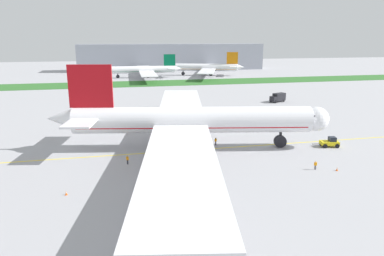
% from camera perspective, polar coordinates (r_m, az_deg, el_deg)
% --- Properties ---
extents(ground_plane, '(600.00, 600.00, 0.00)m').
position_cam_1_polar(ground_plane, '(74.46, 0.00, -3.25)').
color(ground_plane, '#9E9EA3').
rests_on(ground_plane, ground).
extents(apron_taxi_line, '(280.00, 0.36, 0.01)m').
position_cam_1_polar(apron_taxi_line, '(73.41, 0.20, -3.50)').
color(apron_taxi_line, yellow).
rests_on(apron_taxi_line, ground).
extents(grass_median_strip, '(320.00, 24.00, 0.10)m').
position_cam_1_polar(grass_median_strip, '(181.71, -7.65, 7.03)').
color(grass_median_strip, '#2D6628').
rests_on(grass_median_strip, ground).
extents(airliner_foreground, '(57.04, 92.54, 17.22)m').
position_cam_1_polar(airliner_foreground, '(73.19, -0.62, 1.19)').
color(airliner_foreground, white).
rests_on(airliner_foreground, ground).
extents(pushback_tug, '(5.61, 2.97, 2.11)m').
position_cam_1_polar(pushback_tug, '(80.68, 21.09, -2.14)').
color(pushback_tug, yellow).
rests_on(pushback_tug, ground).
extents(ground_crew_wingwalker_port, '(0.52, 0.40, 1.63)m').
position_cam_1_polar(ground_crew_wingwalker_port, '(76.51, 3.78, -2.02)').
color(ground_crew_wingwalker_port, black).
rests_on(ground_crew_wingwalker_port, ground).
extents(ground_crew_marshaller_front, '(0.55, 0.27, 1.57)m').
position_cam_1_polar(ground_crew_marshaller_front, '(66.01, 19.06, -5.50)').
color(ground_crew_marshaller_front, black).
rests_on(ground_crew_marshaller_front, ground).
extents(ground_crew_wingwalker_starboard, '(0.47, 0.49, 1.66)m').
position_cam_1_polar(ground_crew_wingwalker_starboard, '(66.05, -10.23, -4.86)').
color(ground_crew_wingwalker_starboard, black).
rests_on(ground_crew_wingwalker_starboard, ground).
extents(traffic_cone_near_nose, '(0.36, 0.36, 0.58)m').
position_cam_1_polar(traffic_cone_near_nose, '(56.18, -19.39, -9.75)').
color(traffic_cone_near_nose, '#F2590C').
rests_on(traffic_cone_near_nose, ground).
extents(traffic_cone_port_wing, '(0.36, 0.36, 0.58)m').
position_cam_1_polar(traffic_cone_port_wing, '(67.04, 22.08, -6.08)').
color(traffic_cone_port_wing, '#F2590C').
rests_on(traffic_cone_port_wing, ground).
extents(service_truck_baggage_loader, '(5.68, 3.41, 3.24)m').
position_cam_1_polar(service_truck_baggage_loader, '(114.58, -3.11, 3.81)').
color(service_truck_baggage_loader, '#B21E19').
rests_on(service_truck_baggage_loader, ground).
extents(service_truck_fuel_bowser, '(6.46, 4.50, 3.12)m').
position_cam_1_polar(service_truck_fuel_bowser, '(131.49, 13.51, 4.76)').
color(service_truck_fuel_bowser, black).
rests_on(service_truck_fuel_bowser, ground).
extents(parked_airliner_far_left, '(44.15, 70.94, 13.10)m').
position_cam_1_polar(parked_airliner_far_left, '(209.00, -7.65, 9.16)').
color(parked_airliner_far_left, white).
rests_on(parked_airliner_far_left, ground).
extents(parked_airliner_far_centre, '(43.00, 69.94, 13.98)m').
position_cam_1_polar(parked_airliner_far_centre, '(219.65, 2.46, 9.59)').
color(parked_airliner_far_centre, white).
rests_on(parked_airliner_far_centre, ground).
extents(terminal_building, '(129.09, 20.00, 18.00)m').
position_cam_1_polar(terminal_building, '(259.13, -3.16, 11.22)').
color(terminal_building, gray).
rests_on(terminal_building, ground).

